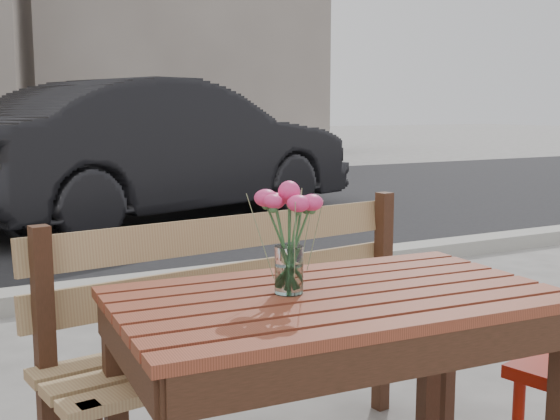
% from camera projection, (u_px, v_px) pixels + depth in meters
% --- Properties ---
extents(street, '(30.00, 8.12, 0.12)m').
position_uv_depth(street, '(31.00, 243.00, 6.24)').
color(street, black).
rests_on(street, ground).
extents(main_table, '(1.22, 0.76, 0.72)m').
position_uv_depth(main_table, '(335.00, 335.00, 1.90)').
color(main_table, brown).
rests_on(main_table, ground).
extents(main_bench, '(1.51, 0.62, 0.91)m').
position_uv_depth(main_bench, '(254.00, 309.00, 2.33)').
color(main_bench, '#9D7851').
rests_on(main_bench, ground).
extents(main_vase, '(0.16, 0.16, 0.30)m').
position_uv_depth(main_vase, '(289.00, 224.00, 1.85)').
color(main_vase, white).
rests_on(main_vase, main_table).
extents(parked_car, '(4.86, 2.98, 1.51)m').
position_uv_depth(parked_car, '(164.00, 151.00, 7.66)').
color(parked_car, black).
rests_on(parked_car, ground).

